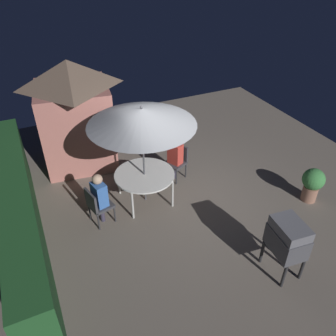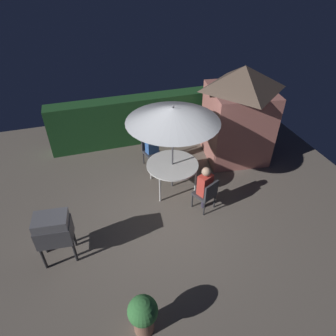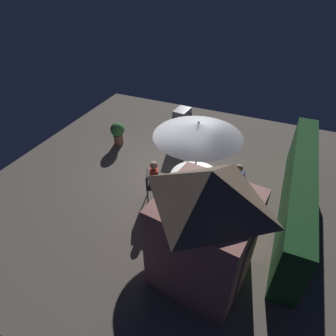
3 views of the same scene
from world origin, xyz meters
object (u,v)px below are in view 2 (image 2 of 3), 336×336
Objects in this scene: patio_table at (172,166)px; patio_umbrella at (173,115)px; chair_near_shed at (207,193)px; bbq_grill at (53,230)px; person_in_blue at (152,143)px; potted_plant_by_shed at (143,314)px; garden_shed at (238,113)px; chair_far_side at (151,149)px; person_in_red at (205,184)px.

patio_umbrella reaches higher than patio_table.
bbq_grill is at bearing -172.95° from chair_near_shed.
person_in_blue is at bearing 110.04° from chair_near_shed.
person_in_blue is at bearing 73.74° from potted_plant_by_shed.
chair_far_side is at bearing 174.90° from garden_shed.
garden_shed is 2.82m from chair_far_side.
person_in_red is (0.80, -2.25, 0.26)m from chair_far_side.
potted_plant_by_shed is 0.69× the size of person_in_red.
garden_shed is 6.14m from potted_plant_by_shed.
patio_umbrella is at bearing 116.03° from person_in_red.
person_in_blue is at bearing -76.31° from chair_far_side.
garden_shed is at bearing 22.60° from patio_umbrella.
patio_table is 1.55× the size of chair_near_shed.
person_in_red is (2.15, 2.54, 0.28)m from potted_plant_by_shed.
potted_plant_by_shed is at bearing -105.76° from chair_far_side.
bbq_grill is 0.95× the size of person_in_blue.
patio_table is 1.11× the size of person_in_blue.
chair_near_shed is 0.71× the size of person_in_blue.
chair_near_shed is 1.00× the size of chair_far_side.
person_in_blue is at bearing 109.81° from person_in_red.
patio_umbrella is at bearing 63.43° from patio_table.
bbq_grill is 1.39× the size of potted_plant_by_shed.
potted_plant_by_shed is (1.36, -2.02, -0.35)m from bbq_grill.
person_in_red reaches higher than potted_plant_by_shed.
garden_shed is 3.17× the size of chair_far_side.
garden_shed is 2.72m from person_in_blue.
garden_shed is 2.26× the size of person_in_red.
person_in_blue is (2.73, 2.68, -0.06)m from bbq_grill.
patio_umbrella is 2.84× the size of potted_plant_by_shed.
person_in_blue is (-0.82, 2.25, 0.26)m from chair_near_shed.
person_in_red reaches higher than chair_near_shed.
potted_plant_by_shed is at bearing -114.78° from patio_umbrella.
person_in_blue reaches higher than potted_plant_by_shed.
patio_umbrella is (-2.36, -0.98, 0.76)m from garden_shed.
chair_near_shed is at bearing -63.97° from patio_table.
garden_shed is at bearing 48.64° from potted_plant_by_shed.
person_in_red is (-0.04, 0.08, 0.26)m from chair_near_shed.
patio_table is 1.61× the size of potted_plant_by_shed.
garden_shed is 2.38× the size of bbq_grill.
garden_shed is 1.16× the size of patio_umbrella.
person_in_red reaches higher than patio_table.
chair_near_shed is at bearing 48.30° from potted_plant_by_shed.
potted_plant_by_shed is (-4.00, -4.55, -0.95)m from garden_shed.
patio_umbrella is at bearing 116.03° from chair_near_shed.
garden_shed is 2.26× the size of person_in_blue.
bbq_grill is at bearing -152.76° from patio_umbrella.
potted_plant_by_shed is at bearing -131.70° from chair_near_shed.
patio_umbrella reaches higher than chair_near_shed.
patio_umbrella is (0.00, 0.00, 1.51)m from patio_table.
patio_table is 1.16× the size of bbq_grill.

